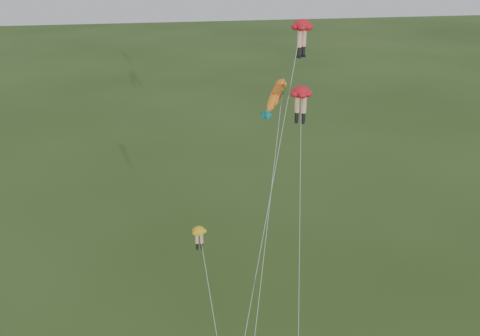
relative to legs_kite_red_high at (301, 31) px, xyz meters
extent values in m
ellipsoid|color=red|center=(0.08, 0.14, 0.45)|extent=(2.23, 2.23, 0.80)
cylinder|color=#EFB48D|center=(-0.12, -0.01, -0.49)|extent=(0.35, 0.35, 1.22)
cylinder|color=black|center=(-0.12, -0.01, -1.40)|extent=(0.28, 0.28, 0.61)
cube|color=black|center=(-0.12, -0.01, -1.79)|extent=(0.37, 0.40, 0.18)
cylinder|color=#EFB48D|center=(0.27, 0.28, -0.49)|extent=(0.35, 0.35, 1.22)
cylinder|color=black|center=(0.27, 0.28, -1.40)|extent=(0.28, 0.28, 0.61)
cube|color=black|center=(0.27, 0.28, -1.79)|extent=(0.37, 0.40, 0.18)
cylinder|color=silver|center=(-2.98, -5.32, -8.98)|extent=(6.15, 10.96, 19.65)
ellipsoid|color=red|center=(-0.76, -3.35, -3.44)|extent=(2.02, 2.02, 0.77)
cylinder|color=#EFB48D|center=(-0.98, -3.26, -4.35)|extent=(0.34, 0.34, 1.18)
cylinder|color=black|center=(-0.98, -3.26, -5.24)|extent=(0.27, 0.27, 0.59)
cube|color=black|center=(-0.98, -3.26, -5.62)|extent=(0.31, 0.39, 0.17)
cylinder|color=#EFB48D|center=(-0.54, -3.44, -4.35)|extent=(0.34, 0.34, 1.18)
cylinder|color=black|center=(-0.54, -3.44, -5.24)|extent=(0.27, 0.27, 0.59)
cube|color=black|center=(-0.54, -3.44, -5.62)|extent=(0.31, 0.39, 0.17)
cylinder|color=silver|center=(-1.60, -7.47, -10.93)|extent=(1.72, 8.27, 15.74)
ellipsoid|color=yellow|center=(-8.31, -7.50, -11.21)|extent=(1.05, 1.05, 0.49)
cylinder|color=#EFB48D|center=(-8.46, -7.49, -11.79)|extent=(0.22, 0.22, 0.75)
cylinder|color=black|center=(-8.46, -7.49, -12.36)|extent=(0.17, 0.17, 0.38)
cube|color=black|center=(-8.46, -7.49, -12.60)|extent=(0.14, 0.23, 0.11)
cylinder|color=#EFB48D|center=(-8.16, -7.51, -11.79)|extent=(0.22, 0.22, 0.75)
cylinder|color=black|center=(-8.16, -7.51, -12.36)|extent=(0.17, 0.17, 0.38)
cube|color=black|center=(-8.16, -7.51, -12.60)|extent=(0.14, 0.23, 0.11)
cylinder|color=silver|center=(-7.89, -10.91, -14.88)|extent=(0.88, 6.85, 7.84)
ellipsoid|color=#FBAD1F|center=(-1.81, -0.31, -4.52)|extent=(2.59, 2.70, 2.67)
sphere|color=#FBAD1F|center=(-1.81, -0.31, -4.52)|extent=(1.52, 1.54, 1.27)
cone|color=#127575|center=(-1.81, -0.31, -4.52)|extent=(1.32, 1.35, 1.21)
cone|color=#127575|center=(-1.81, -0.31, -4.52)|extent=(1.32, 1.35, 1.21)
cone|color=#127575|center=(-1.81, -0.31, -4.52)|extent=(0.74, 0.76, 0.68)
cone|color=#127575|center=(-1.81, -0.31, -4.52)|extent=(0.74, 0.76, 0.68)
cone|color=red|center=(-1.81, -0.31, -4.52)|extent=(0.77, 0.78, 0.67)
cylinder|color=silver|center=(-3.88, -6.80, -11.66)|extent=(4.18, 13.01, 14.29)
camera|label=1|loc=(-10.39, -37.58, 6.20)|focal=40.00mm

